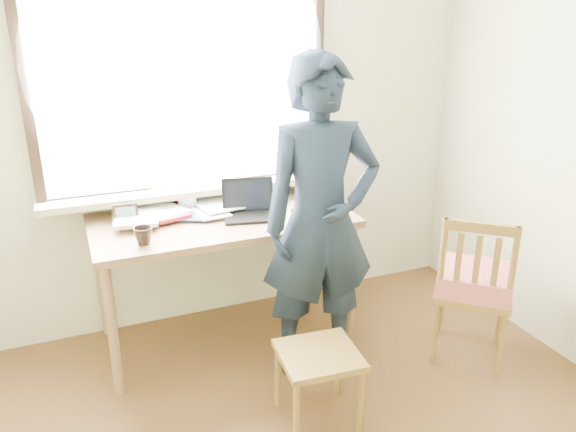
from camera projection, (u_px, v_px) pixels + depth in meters
name	position (u px, v px, depth m)	size (l,w,h in m)	color
room_shell	(352.00, 127.00, 1.88)	(3.52, 4.02, 2.61)	beige
desk	(223.00, 230.00, 3.40)	(1.54, 0.77, 0.83)	olive
laptop	(249.00, 207.00, 3.38)	(0.36, 0.31, 0.21)	black
mug_white	(187.00, 202.00, 3.50)	(0.12, 0.12, 0.09)	white
mug_dark	(143.00, 236.00, 2.97)	(0.10, 0.10, 0.09)	black
mouse	(298.00, 210.00, 3.44)	(0.10, 0.07, 0.04)	black
desk_clutter	(190.00, 209.00, 3.44)	(0.81, 0.53, 0.05)	#AA1F22
book_a	(142.00, 215.00, 3.38)	(0.19, 0.25, 0.02)	white
book_b	(258.00, 195.00, 3.74)	(0.19, 0.26, 0.02)	white
picture_frame	(126.00, 215.00, 3.25)	(0.14, 0.03, 0.11)	black
work_chair	(319.00, 363.00, 2.82)	(0.42, 0.40, 0.40)	olive
side_chair	(474.00, 283.00, 3.31)	(0.59, 0.59, 0.93)	olive
person	(321.00, 221.00, 3.08)	(0.66, 0.43, 1.82)	#141F2F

